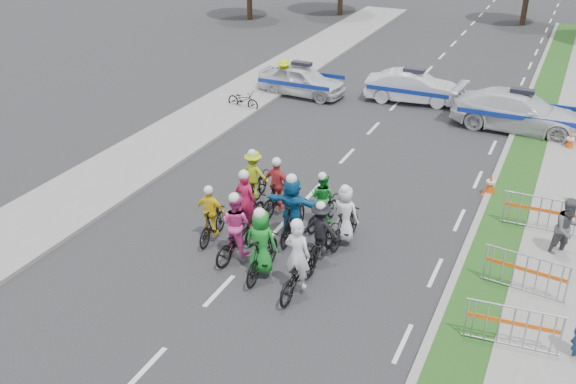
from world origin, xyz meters
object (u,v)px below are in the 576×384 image
at_px(barrier_1, 525,275).
at_px(rider_5, 293,212).
at_px(rider_10, 254,181).
at_px(marshal_hiviz, 284,77).
at_px(rider_4, 321,236).
at_px(rider_8, 323,205).
at_px(parked_bike, 243,100).
at_px(police_car_1, 412,87).
at_px(cone_1, 570,142).
at_px(rider_3, 212,219).
at_px(rider_7, 345,221).
at_px(police_car_0, 302,80).
at_px(barrier_0, 512,329).
at_px(rider_6, 247,212).
at_px(rider_1, 262,249).
at_px(rider_9, 278,192).
at_px(barrier_2, 539,215).
at_px(cone_0, 490,185).
at_px(rider_2, 237,233).
at_px(spectator_1, 567,229).
at_px(rider_0, 298,268).
at_px(police_car_2, 519,112).

bearing_deg(barrier_1, rider_5, 179.41).
height_order(rider_10, marshal_hiviz, rider_10).
relative_size(rider_4, rider_8, 0.99).
relative_size(rider_5, rider_8, 1.15).
height_order(marshal_hiviz, parked_bike, marshal_hiviz).
distance_m(police_car_1, cone_1, 7.26).
relative_size(rider_3, rider_4, 0.98).
relative_size(rider_7, police_car_0, 0.46).
height_order(police_car_0, barrier_0, police_car_0).
bearing_deg(rider_6, marshal_hiviz, -68.28).
bearing_deg(rider_1, rider_9, -73.96).
height_order(rider_10, parked_bike, rider_10).
relative_size(rider_7, barrier_2, 0.91).
xyz_separation_m(rider_4, police_car_0, (-5.96, 12.25, 0.00)).
relative_size(barrier_2, cone_0, 2.86).
xyz_separation_m(rider_8, cone_1, (6.09, 8.86, -0.30)).
xyz_separation_m(marshal_hiviz, barrier_1, (11.72, -11.39, -0.24)).
xyz_separation_m(police_car_1, cone_1, (6.65, -2.90, -0.33)).
height_order(rider_4, rider_6, rider_6).
xyz_separation_m(rider_7, barrier_0, (4.72, -2.61, -0.15)).
distance_m(rider_2, barrier_0, 7.09).
distance_m(cone_0, cone_1, 5.27).
bearing_deg(spectator_1, police_car_1, 87.83).
bearing_deg(rider_1, rider_10, -62.25).
bearing_deg(police_car_0, rider_0, -152.99).
relative_size(rider_1, police_car_1, 0.48).
bearing_deg(parked_bike, rider_6, -144.07).
xyz_separation_m(rider_1, rider_7, (1.33, 2.31, -0.05)).
bearing_deg(rider_2, parked_bike, -54.63).
xyz_separation_m(rider_9, barrier_1, (7.10, -1.20, -0.15)).
distance_m(rider_6, cone_0, 7.85).
distance_m(police_car_0, police_car_1, 4.91).
bearing_deg(rider_6, police_car_1, -94.08).
bearing_deg(rider_0, rider_6, -38.25).
bearing_deg(barrier_1, rider_3, -173.39).
bearing_deg(rider_7, rider_2, 42.98).
bearing_deg(rider_7, rider_8, -31.24).
bearing_deg(rider_9, rider_8, -176.06).
distance_m(rider_2, parked_bike, 11.66).
bearing_deg(cone_0, barrier_0, -77.69).
relative_size(rider_6, spectator_1, 1.14).
bearing_deg(rider_4, barrier_0, 162.38).
bearing_deg(rider_3, rider_9, -119.88).
bearing_deg(cone_1, rider_8, -124.49).
relative_size(rider_1, marshal_hiviz, 1.22).
distance_m(rider_2, rider_9, 2.59).
relative_size(rider_7, parked_bike, 1.19).
height_order(rider_0, barrier_0, rider_0).
distance_m(barrier_0, cone_0, 7.45).
bearing_deg(police_car_2, rider_7, 167.79).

